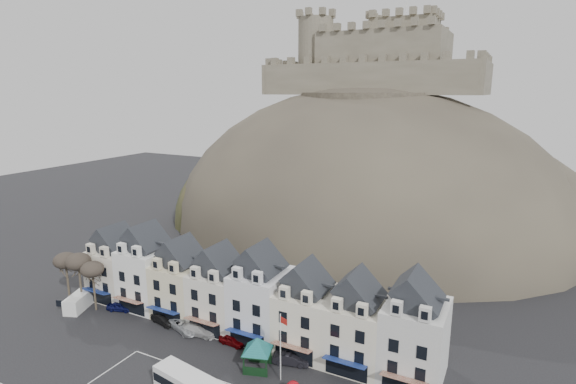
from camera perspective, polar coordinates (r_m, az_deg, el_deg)
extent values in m
cube|color=silver|center=(79.30, -20.73, -9.47)|extent=(6.80, 8.00, 8.00)
cube|color=black|center=(77.56, -21.02, -5.90)|extent=(6.80, 5.76, 2.80)
cube|color=silver|center=(76.58, -23.76, -6.61)|extent=(1.20, 0.80, 1.60)
cube|color=silver|center=(74.37, -22.29, -7.04)|extent=(1.20, 0.80, 1.60)
cube|color=black|center=(77.96, -22.80, -12.19)|extent=(5.10, 0.06, 2.20)
cube|color=navy|center=(77.07, -23.26, -11.47)|extent=(5.10, 1.29, 0.43)
cube|color=white|center=(74.42, -17.18, -10.17)|extent=(6.80, 8.00, 9.20)
cube|color=black|center=(72.43, -17.48, -5.93)|extent=(6.80, 5.76, 2.80)
cube|color=white|center=(71.23, -20.36, -6.72)|extent=(1.20, 0.80, 1.60)
cube|color=white|center=(69.14, -18.66, -7.17)|extent=(1.20, 0.80, 1.60)
cube|color=black|center=(73.23, -19.25, -13.54)|extent=(5.10, 0.06, 2.20)
cube|color=maroon|center=(72.28, -19.72, -12.80)|extent=(5.10, 1.29, 0.43)
cube|color=beige|center=(70.36, -13.08, -11.82)|extent=(6.80, 8.00, 8.00)
cube|color=black|center=(68.40, -13.30, -7.85)|extent=(6.80, 5.76, 2.80)
cube|color=beige|center=(66.99, -16.29, -8.75)|extent=(1.20, 0.80, 1.60)
cube|color=beige|center=(65.07, -14.34, -9.27)|extent=(1.20, 0.80, 1.60)
cube|color=black|center=(68.85, -15.20, -15.01)|extent=(5.10, 0.06, 2.20)
cube|color=navy|center=(67.84, -15.65, -14.25)|extent=(5.10, 1.29, 0.43)
cube|color=silver|center=(66.49, -8.47, -13.12)|extent=(6.80, 8.00, 8.00)
cube|color=black|center=(64.41, -8.63, -8.95)|extent=(6.80, 5.76, 2.80)
cube|color=silver|center=(62.74, -11.69, -9.97)|extent=(1.20, 0.80, 1.60)
cube|color=silver|center=(61.02, -9.46, -10.55)|extent=(1.20, 0.80, 1.60)
cube|color=black|center=(64.89, -10.55, -16.58)|extent=(5.10, 0.06, 2.20)
cube|color=maroon|center=(63.81, -10.98, -15.80)|extent=(5.10, 1.29, 0.43)
cube|color=white|center=(62.84, -3.29, -13.99)|extent=(6.80, 8.00, 9.20)
cube|color=black|center=(60.46, -3.36, -9.07)|extent=(6.80, 5.76, 2.80)
cube|color=white|center=(58.51, -6.46, -10.22)|extent=(1.20, 0.80, 1.60)
cube|color=white|center=(57.02, -3.90, -10.80)|extent=(1.20, 0.80, 1.60)
cube|color=black|center=(61.43, -5.25, -18.21)|extent=(5.10, 0.06, 2.20)
cube|color=navy|center=(60.28, -5.64, -17.43)|extent=(5.10, 1.29, 0.43)
cube|color=white|center=(60.32, 2.52, -15.84)|extent=(6.80, 8.00, 8.00)
cube|color=black|center=(58.01, 2.57, -11.32)|extent=(6.80, 5.76, 2.80)
cube|color=white|center=(55.80, -0.45, -12.66)|extent=(1.20, 0.80, 1.60)
cube|color=white|center=(54.61, 2.41, -13.27)|extent=(1.20, 0.80, 1.60)
cube|color=black|center=(58.55, 0.73, -19.85)|extent=(5.10, 0.06, 2.20)
cube|color=maroon|center=(57.35, 0.42, -19.08)|extent=(5.10, 1.29, 0.43)
cube|color=silver|center=(58.18, 8.89, -17.14)|extent=(6.80, 8.00, 8.00)
cube|color=black|center=(55.80, 9.08, -12.50)|extent=(6.80, 5.76, 2.80)
cube|color=silver|center=(53.30, 6.24, -14.03)|extent=(1.20, 0.80, 1.60)
cube|color=silver|center=(52.44, 9.39, -14.60)|extent=(1.20, 0.80, 1.60)
cube|color=black|center=(56.35, 7.39, -21.40)|extent=(5.10, 0.06, 2.20)
cube|color=navy|center=(55.11, 7.18, -20.64)|extent=(5.10, 1.29, 0.43)
cube|color=silver|center=(56.49, 15.79, -17.77)|extent=(6.80, 8.00, 9.20)
cube|color=black|center=(53.83, 16.17, -12.43)|extent=(6.80, 5.76, 2.80)
cube|color=silver|center=(51.03, 13.63, -14.10)|extent=(1.20, 0.80, 1.60)
cube|color=silver|center=(50.54, 17.03, -14.59)|extent=(1.20, 0.80, 1.60)
cube|color=maroon|center=(53.63, 14.55, -22.02)|extent=(5.10, 1.29, 0.43)
ellipsoid|color=#3A342D|center=(112.08, 9.37, -4.51)|extent=(96.00, 76.00, 68.00)
ellipsoid|color=#232E17|center=(115.20, -2.05, -3.86)|extent=(52.00, 44.00, 42.00)
ellipsoid|color=#3A342D|center=(111.48, 21.88, -5.37)|extent=(56.00, 48.00, 46.00)
ellipsoid|color=#232E17|center=(100.84, 4.71, -6.34)|extent=(40.00, 28.00, 28.00)
ellipsoid|color=#3A342D|center=(98.53, 12.76, -7.08)|extent=(36.00, 28.00, 24.00)
cylinder|color=#3A342D|center=(107.19, 9.98, 11.54)|extent=(30.00, 30.00, 3.00)
cube|color=#61594A|center=(103.41, 9.39, 14.02)|extent=(48.00, 2.20, 7.00)
cube|color=#61594A|center=(122.57, 12.38, 13.66)|extent=(48.00, 2.20, 7.00)
cube|color=#61594A|center=(121.97, -0.19, 13.95)|extent=(2.20, 22.00, 7.00)
cube|color=#61594A|center=(108.58, 23.57, 13.09)|extent=(2.20, 22.00, 7.00)
cube|color=#61594A|center=(112.66, 12.15, 16.59)|extent=(28.00, 18.00, 10.00)
cube|color=#61594A|center=(113.72, 14.50, 17.20)|extent=(14.00, 12.00, 13.00)
cylinder|color=#61594A|center=(114.30, 3.49, 16.78)|extent=(8.40, 8.40, 18.00)
cylinder|color=silver|center=(114.84, 14.76, 21.67)|extent=(0.16, 0.16, 5.00)
cylinder|color=#383023|center=(80.39, -26.14, -10.54)|extent=(0.32, 0.32, 5.74)
ellipsoid|color=#383028|center=(78.96, -26.43, -7.79)|extent=(3.61, 3.61, 2.54)
cylinder|color=#383023|center=(78.08, -24.80, -10.97)|extent=(0.32, 0.32, 6.02)
ellipsoid|color=#383028|center=(76.54, -25.10, -8.01)|extent=(3.78, 3.78, 2.67)
cylinder|color=#383023|center=(75.98, -23.35, -11.72)|extent=(0.32, 0.32, 5.46)
ellipsoid|color=#383028|center=(74.53, -23.61, -8.98)|extent=(3.43, 3.43, 2.42)
cube|color=white|center=(52.14, -11.52, -22.37)|extent=(11.41, 4.21, 0.26)
cylinder|color=black|center=(56.53, -13.15, -22.56)|extent=(1.03, 0.48, 0.99)
cube|color=black|center=(59.09, -4.90, -19.68)|extent=(0.19, 0.19, 2.40)
cube|color=black|center=(58.55, -2.18, -19.98)|extent=(0.19, 0.19, 2.40)
cube|color=black|center=(56.91, -5.64, -21.10)|extent=(0.19, 0.19, 2.40)
cube|color=black|center=(56.34, -2.79, -21.43)|extent=(0.19, 0.19, 2.40)
cube|color=black|center=(57.05, -3.90, -19.53)|extent=(4.14, 4.14, 0.12)
cone|color=#165E60|center=(56.58, -3.91, -18.76)|extent=(6.32, 6.32, 1.80)
cylinder|color=silver|center=(54.24, -0.97, -19.14)|extent=(0.13, 0.13, 8.38)
cube|color=red|center=(52.07, -0.55, -16.06)|extent=(1.09, 0.44, 0.73)
cube|color=white|center=(77.92, -25.05, -12.53)|extent=(3.94, 5.58, 2.34)
cube|color=black|center=(77.75, -25.08, -12.23)|extent=(2.00, 0.86, 1.00)
imported|color=#0D1143|center=(75.22, -20.56, -13.46)|extent=(4.26, 2.73, 1.35)
imported|color=black|center=(69.51, -15.53, -15.30)|extent=(4.58, 2.41, 1.43)
imported|color=#ADB0B5|center=(67.10, -12.93, -16.17)|extent=(5.99, 4.19, 1.54)
imported|color=silver|center=(65.71, -11.24, -16.73)|extent=(5.63, 2.83, 1.57)
imported|color=#4F0406|center=(62.89, -7.09, -18.16)|extent=(3.84, 1.72, 1.28)
imported|color=black|center=(58.70, 0.40, -20.40)|extent=(4.80, 2.70, 1.50)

